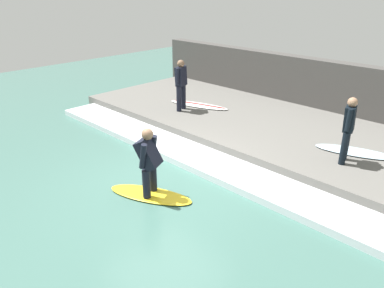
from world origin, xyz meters
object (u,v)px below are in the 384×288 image
surfer_riding (149,159)px  surfer_waiting_far (181,82)px  surfboard_waiting_far (199,105)px  surfboard_riding (150,195)px  surfer_waiting_near (348,127)px  surfboard_waiting_near (355,152)px

surfer_riding → surfer_waiting_far: 4.71m
surfboard_waiting_far → surfboard_riding: bearing=-147.6°
surfer_waiting_near → surfer_waiting_far: bearing=89.5°
surfer_waiting_near → surfboard_waiting_far: 5.32m
surfer_waiting_far → surfboard_waiting_far: surfer_waiting_far is taller
surfer_riding → surfboard_waiting_near: (4.32, -2.43, -0.47)m
surfboard_riding → surfer_waiting_near: bearing=-33.6°
surfboard_waiting_far → surfer_riding: bearing=-147.6°
surfer_waiting_near → surfboard_waiting_far: bearing=81.9°
surfer_riding → surfboard_waiting_far: bearing=32.4°
surfboard_riding → surfboard_waiting_far: bearing=32.4°
surfer_riding → surfboard_riding: bearing=26.6°
surfboard_riding → surfer_riding: (-0.00, -0.00, 0.83)m
surfboard_riding → surfer_waiting_near: surfer_waiting_near is taller
surfboard_riding → surfboard_waiting_near: 4.96m
surfer_waiting_near → surfboard_waiting_far: (0.74, 5.20, -0.82)m
surfboard_riding → surfboard_waiting_far: surfboard_waiting_far is taller
surfer_riding → surfer_waiting_far: surfer_waiting_far is taller
surfer_riding → surfboard_waiting_far: size_ratio=0.67×
surfboard_riding → surfer_waiting_near: 4.53m
surfer_waiting_near → surfboard_waiting_far: surfer_waiting_near is taller
surfer_waiting_far → surfboard_waiting_far: size_ratio=0.74×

